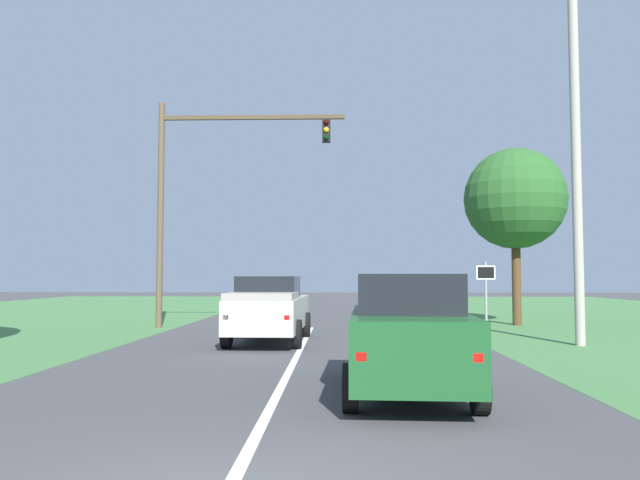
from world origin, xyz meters
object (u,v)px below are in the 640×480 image
at_px(red_suv_near, 408,331).
at_px(utility_pole_right, 576,169).
at_px(traffic_light, 205,180).
at_px(keep_moving_sign, 486,289).
at_px(oak_tree_right, 515,199).
at_px(pickup_truck_lead, 269,309).

height_order(red_suv_near, utility_pole_right, utility_pole_right).
distance_m(traffic_light, keep_moving_sign, 11.41).
xyz_separation_m(red_suv_near, keep_moving_sign, (3.54, 9.34, 0.51)).
distance_m(red_suv_near, utility_pole_right, 10.23).
bearing_deg(traffic_light, oak_tree_right, 7.84).
relative_size(keep_moving_sign, oak_tree_right, 0.34).
xyz_separation_m(red_suv_near, oak_tree_right, (6.09, 14.92, 4.09)).
xyz_separation_m(traffic_light, keep_moving_sign, (9.90, -3.87, -4.14)).
bearing_deg(keep_moving_sign, utility_pole_right, -40.76).
xyz_separation_m(red_suv_near, pickup_truck_lead, (-3.25, 8.04, -0.05)).
height_order(red_suv_near, oak_tree_right, oak_tree_right).
distance_m(pickup_truck_lead, keep_moving_sign, 6.94).
relative_size(traffic_light, oak_tree_right, 1.21).
height_order(traffic_light, keep_moving_sign, traffic_light).
distance_m(pickup_truck_lead, utility_pole_right, 9.91).
height_order(traffic_light, oak_tree_right, traffic_light).
bearing_deg(utility_pole_right, traffic_light, 154.50).
bearing_deg(oak_tree_right, red_suv_near, -112.20).
height_order(keep_moving_sign, utility_pole_right, utility_pole_right).
bearing_deg(oak_tree_right, utility_pole_right, -92.57).
bearing_deg(keep_moving_sign, oak_tree_right, 65.42).
xyz_separation_m(pickup_truck_lead, utility_pole_right, (9.01, -0.61, 4.09)).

